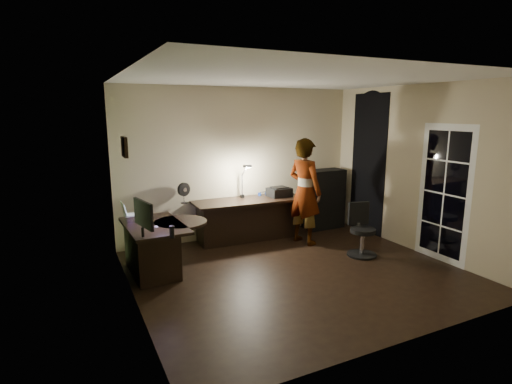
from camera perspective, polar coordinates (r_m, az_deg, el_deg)
name	(u,v)px	position (r m, az deg, el deg)	size (l,w,h in m)	color
floor	(297,272)	(5.91, 5.88, -11.32)	(4.50, 4.00, 0.01)	black
ceiling	(301,78)	(5.47, 6.48, 15.89)	(4.50, 4.00, 0.01)	silver
wall_back	(241,163)	(7.29, -2.23, 4.14)	(4.50, 0.01, 2.70)	#C0B18D
wall_front	(413,212)	(4.01, 21.54, -2.69)	(4.50, 0.01, 2.70)	#C0B18D
wall_left	(130,194)	(4.75, -17.58, -0.32)	(0.01, 4.00, 2.70)	#C0B18D
wall_right	(418,170)	(6.98, 22.09, 2.99)	(0.01, 4.00, 2.70)	#C0B18D
green_wall_overlay	(131,194)	(4.75, -17.40, -0.30)	(0.00, 4.00, 2.70)	#4C672E
arched_doorway	(368,164)	(7.79, 15.73, 3.82)	(0.01, 0.90, 2.60)	black
french_door	(444,194)	(6.66, 25.28, -0.25)	(0.02, 0.92, 2.10)	white
framed_picture	(124,147)	(5.13, -18.29, 6.13)	(0.04, 0.30, 0.25)	black
desk_left	(155,248)	(5.92, -14.20, -7.82)	(0.76, 1.24, 0.71)	black
desk_right	(249,220)	(7.14, -0.96, -4.01)	(1.99, 0.70, 0.74)	black
cabinet	(324,199)	(7.98, 9.66, -0.98)	(0.77, 0.39, 1.16)	black
laptop_stand	(134,218)	(6.07, -17.01, -3.64)	(0.25, 0.20, 0.10)	silver
laptop	(134,208)	(6.04, -17.09, -2.25)	(0.29, 0.27, 0.20)	silver
monitor	(142,225)	(5.24, -15.93, -4.51)	(0.11, 0.54, 0.35)	black
mouse	(156,227)	(5.68, -14.08, -4.87)	(0.06, 0.08, 0.03)	silver
phone	(146,221)	(6.10, -15.42, -3.95)	(0.07, 0.14, 0.01)	black
pen	(180,218)	(6.12, -10.85, -3.67)	(0.01, 0.15, 0.01)	black
speaker	(172,232)	(5.19, -11.93, -5.59)	(0.06, 0.06, 0.16)	black
notepad	(169,227)	(5.70, -12.33, -4.87)	(0.14, 0.20, 0.01)	silver
desk_fan	(184,193)	(6.86, -10.28, -0.14)	(0.23, 0.13, 0.36)	black
headphones	(263,194)	(7.37, 1.01, -0.22)	(0.18, 0.07, 0.08)	navy
printer	(279,192)	(7.31, 3.34, 0.03)	(0.40, 0.31, 0.18)	black
desk_lamp	(242,180)	(7.15, -2.00, 1.76)	(0.16, 0.30, 0.66)	black
office_chair	(363,230)	(6.59, 15.03, -5.31)	(0.47, 0.47, 0.84)	black
person	(305,192)	(6.93, 6.98, 0.07)	(0.66, 0.44, 1.84)	#D8A88C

